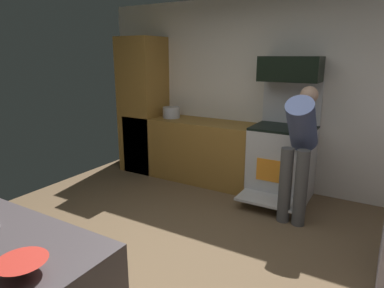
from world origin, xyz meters
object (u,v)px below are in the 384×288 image
object	(u,v)px
microwave	(290,69)
stock_pot	(171,112)
oven_range	(282,160)
mixing_bowl_large	(22,268)
person_cook	(299,144)

from	to	relation	value
microwave	stock_pot	world-z (taller)	microwave
oven_range	mixing_bowl_large	xyz separation A→B (m)	(-0.16, -3.49, 0.43)
mixing_bowl_large	oven_range	bearing A→B (deg)	87.41
microwave	mixing_bowl_large	bearing A→B (deg)	-92.52
microwave	person_cook	distance (m)	1.05
microwave	mixing_bowl_large	world-z (taller)	microwave
person_cook	stock_pot	size ratio (longest dim) A/B	5.74
oven_range	mixing_bowl_large	size ratio (longest dim) A/B	6.68
oven_range	person_cook	world-z (taller)	oven_range
microwave	person_cook	size ratio (longest dim) A/B	0.50
oven_range	stock_pot	size ratio (longest dim) A/B	5.80
mixing_bowl_large	stock_pot	world-z (taller)	stock_pot
mixing_bowl_large	person_cook	bearing A→B (deg)	80.77
microwave	stock_pot	bearing A→B (deg)	-177.37
person_cook	mixing_bowl_large	bearing A→B (deg)	-99.23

